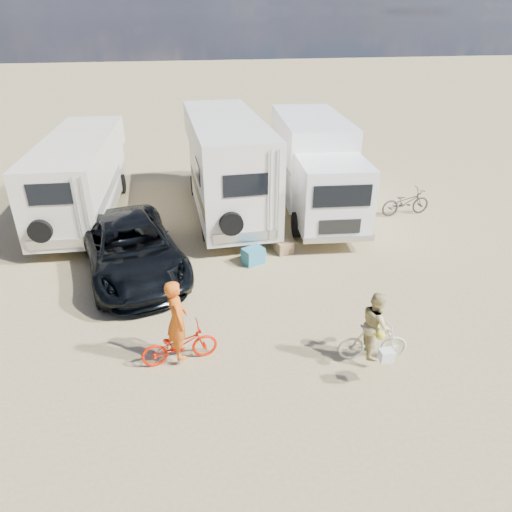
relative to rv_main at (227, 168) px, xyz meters
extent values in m
plane|color=tan|center=(-0.19, -6.70, -1.77)|extent=(140.00, 140.00, 0.00)
imported|color=black|center=(-3.33, -4.01, -1.00)|extent=(3.77, 5.98, 1.54)
imported|color=red|center=(-2.11, -8.29, -1.34)|extent=(1.73, 0.80, 0.87)
imported|color=beige|center=(2.05, -8.98, -1.31)|extent=(1.57, 0.64, 0.92)
imported|color=#CE5512|center=(-2.11, -8.29, -0.85)|extent=(0.53, 0.73, 1.85)
imported|color=tan|center=(2.05, -8.98, -1.01)|extent=(0.68, 0.82, 1.53)
imported|color=#282B28|center=(6.55, -1.38, -1.27)|extent=(1.96, 0.81, 1.01)
cube|color=teal|center=(0.24, -4.14, -1.53)|extent=(0.75, 0.66, 0.49)
cube|color=#8D6A48|center=(1.33, -3.61, -1.58)|extent=(0.58, 0.58, 0.39)
camera|label=1|loc=(-1.91, -16.47, 5.06)|focal=32.61mm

